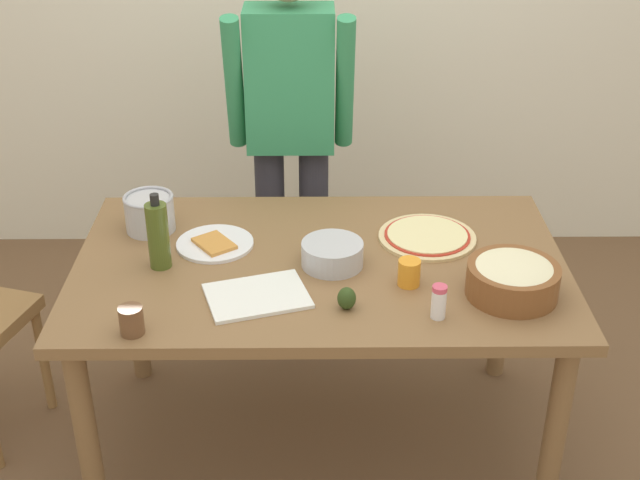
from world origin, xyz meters
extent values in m
plane|color=brown|center=(0.00, 0.00, 0.00)|extent=(8.00, 8.00, 0.00)
cube|color=brown|center=(0.00, 0.00, 0.74)|extent=(1.60, 0.96, 0.04)
cylinder|color=brown|center=(-0.72, -0.40, 0.36)|extent=(0.07, 0.07, 0.72)
cylinder|color=brown|center=(0.72, -0.40, 0.36)|extent=(0.07, 0.07, 0.72)
cylinder|color=brown|center=(-0.72, 0.40, 0.36)|extent=(0.07, 0.07, 0.72)
cylinder|color=brown|center=(0.72, 0.40, 0.36)|extent=(0.07, 0.07, 0.72)
cylinder|color=#2D2D38|center=(-0.20, 0.76, 0.42)|extent=(0.12, 0.12, 0.85)
cylinder|color=#2D2D38|center=(-0.02, 0.76, 0.42)|extent=(0.12, 0.12, 0.85)
cube|color=#338C59|center=(-0.11, 0.76, 1.12)|extent=(0.34, 0.20, 0.55)
cylinder|color=#338C59|center=(-0.32, 0.71, 1.12)|extent=(0.07, 0.21, 0.55)
cylinder|color=#338C59|center=(0.10, 0.71, 1.12)|extent=(0.07, 0.21, 0.55)
cylinder|color=olive|center=(-1.04, 0.20, 0.23)|extent=(0.04, 0.04, 0.45)
cylinder|color=beige|center=(0.37, 0.15, 0.77)|extent=(0.33, 0.33, 0.01)
cylinder|color=#B22D1E|center=(0.37, 0.15, 0.77)|extent=(0.29, 0.29, 0.00)
cylinder|color=beige|center=(0.37, 0.15, 0.78)|extent=(0.27, 0.27, 0.00)
cylinder|color=white|center=(-0.35, 0.11, 0.77)|extent=(0.26, 0.26, 0.01)
cube|color=#CC8438|center=(-0.35, 0.09, 0.78)|extent=(0.16, 0.17, 0.01)
cylinder|color=brown|center=(0.58, -0.21, 0.81)|extent=(0.28, 0.28, 0.10)
ellipsoid|color=beige|center=(0.58, -0.21, 0.85)|extent=(0.25, 0.25, 0.05)
cylinder|color=#B7B7BC|center=(0.04, -0.03, 0.80)|extent=(0.20, 0.20, 0.08)
cylinder|color=#47561E|center=(-0.51, -0.03, 0.87)|extent=(0.07, 0.07, 0.22)
cylinder|color=black|center=(-0.51, -0.03, 1.00)|extent=(0.03, 0.03, 0.04)
cylinder|color=#B7B7BC|center=(-0.59, 0.22, 0.82)|extent=(0.17, 0.17, 0.12)
torus|color=#A5A5AD|center=(-0.59, 0.22, 0.88)|extent=(0.17, 0.17, 0.01)
cylinder|color=orange|center=(0.27, -0.15, 0.80)|extent=(0.07, 0.07, 0.08)
cylinder|color=brown|center=(-0.54, -0.40, 0.80)|extent=(0.07, 0.07, 0.08)
cylinder|color=white|center=(0.34, -0.33, 0.81)|extent=(0.04, 0.04, 0.09)
cylinder|color=#D84C66|center=(0.34, -0.33, 0.86)|extent=(0.04, 0.04, 0.02)
cube|color=white|center=(-0.19, -0.22, 0.77)|extent=(0.35, 0.30, 0.01)
ellipsoid|color=#2D4219|center=(0.08, -0.28, 0.80)|extent=(0.06, 0.06, 0.07)
camera|label=1|loc=(-0.02, -2.41, 2.16)|focal=48.02mm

